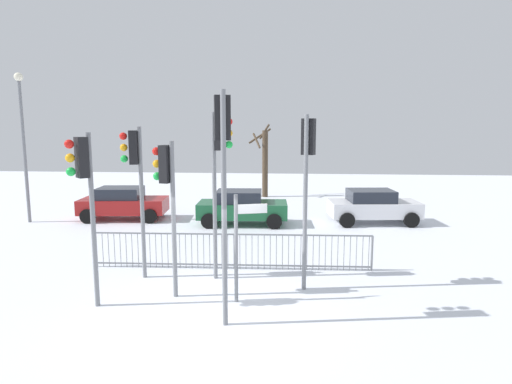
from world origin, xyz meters
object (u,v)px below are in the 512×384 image
object	(u,v)px
traffic_light_foreground_left	(84,181)
car_white_mid	(373,206)
car_red_far	(123,203)
street_lamp	(23,132)
bare_tree_left	(264,161)
traffic_light_rear_left	(219,158)
traffic_light_foreground_right	(223,156)
direction_sign_post	(239,242)
car_green_near	(242,207)
traffic_light_mid_left	(135,168)
traffic_light_rear_right	(308,163)
traffic_light_mid_right	(167,184)

from	to	relation	value
traffic_light_foreground_left	car_white_mid	xyz separation A→B (m)	(8.19, 9.65, -2.20)
car_white_mid	car_red_far	bearing A→B (deg)	175.11
street_lamp	bare_tree_left	bearing A→B (deg)	38.71
traffic_light_rear_left	traffic_light_foreground_left	bearing A→B (deg)	-46.24
traffic_light_foreground_right	bare_tree_left	bearing A→B (deg)	76.60
traffic_light_foreground_left	direction_sign_post	size ratio (longest dim) A/B	1.55
car_white_mid	car_green_near	bearing A→B (deg)	-178.62
car_green_near	bare_tree_left	world-z (taller)	bare_tree_left
traffic_light_mid_left	car_green_near	xyz separation A→B (m)	(2.09, 6.90, -2.29)
traffic_light_rear_right	traffic_light_foreground_left	bearing A→B (deg)	-140.86
traffic_light_foreground_left	car_red_far	xyz separation A→B (m)	(-2.98, 9.53, -2.20)
traffic_light_foreground_left	car_green_near	bearing A→B (deg)	-59.48
traffic_light_foreground_right	car_red_far	size ratio (longest dim) A/B	1.24
traffic_light_rear_left	bare_tree_left	xyz separation A→B (m)	(0.33, 14.42, -1.16)
street_lamp	traffic_light_mid_left	bearing A→B (deg)	-41.91
traffic_light_foreground_left	street_lamp	bearing A→B (deg)	-5.20
traffic_light_rear_right	car_red_far	xyz separation A→B (m)	(-8.00, 7.84, -2.51)
traffic_light_mid_left	car_white_mid	world-z (taller)	traffic_light_mid_left
direction_sign_post	car_red_far	world-z (taller)	direction_sign_post
traffic_light_rear_right	street_lamp	size ratio (longest dim) A/B	0.69
traffic_light_mid_right	bare_tree_left	distance (m)	15.82
traffic_light_mid_right	direction_sign_post	distance (m)	2.22
car_green_near	traffic_light_rear_left	bearing A→B (deg)	-91.28
traffic_light_rear_left	street_lamp	xyz separation A→B (m)	(-9.60, 6.46, 0.63)
direction_sign_post	traffic_light_foreground_right	bearing A→B (deg)	-115.15
traffic_light_foreground_left	traffic_light_mid_right	bearing A→B (deg)	-106.54
traffic_light_foreground_left	car_red_far	size ratio (longest dim) A/B	1.02
traffic_light_foreground_left	traffic_light_foreground_right	size ratio (longest dim) A/B	0.83
car_green_near	bare_tree_left	xyz separation A→B (m)	(0.51, 7.63, 1.40)
traffic_light_mid_right	car_red_far	size ratio (longest dim) A/B	0.97
traffic_light_rear_right	car_green_near	world-z (taller)	traffic_light_rear_right
traffic_light_rear_right	street_lamp	xyz separation A→B (m)	(-11.93, 6.94, 0.69)
traffic_light_foreground_left	traffic_light_foreground_right	world-z (taller)	traffic_light_foreground_right
car_green_near	traffic_light_foreground_right	bearing A→B (deg)	-88.55
traffic_light_mid_left	direction_sign_post	size ratio (longest dim) A/B	1.60
traffic_light_mid_left	street_lamp	size ratio (longest dim) A/B	0.65
traffic_light_mid_left	traffic_light_foreground_right	world-z (taller)	traffic_light_foreground_right
car_white_mid	traffic_light_foreground_left	bearing A→B (deg)	-135.79
traffic_light_rear_right	traffic_light_rear_left	bearing A→B (deg)	-171.19
traffic_light_foreground_left	bare_tree_left	xyz separation A→B (m)	(3.02, 16.59, -0.79)
car_red_far	street_lamp	bearing A→B (deg)	-172.53
traffic_light_mid_right	street_lamp	bearing A→B (deg)	62.34
traffic_light_mid_right	car_white_mid	size ratio (longest dim) A/B	0.97
traffic_light_mid_right	direction_sign_post	size ratio (longest dim) A/B	1.47
car_red_far	traffic_light_rear_right	bearing A→B (deg)	-49.80
bare_tree_left	car_green_near	bearing A→B (deg)	-93.82
traffic_light_mid_left	street_lamp	bearing A→B (deg)	32.27
car_green_near	car_red_far	world-z (taller)	same
car_red_far	bare_tree_left	bearing A→B (deg)	44.26
direction_sign_post	car_white_mid	world-z (taller)	direction_sign_post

